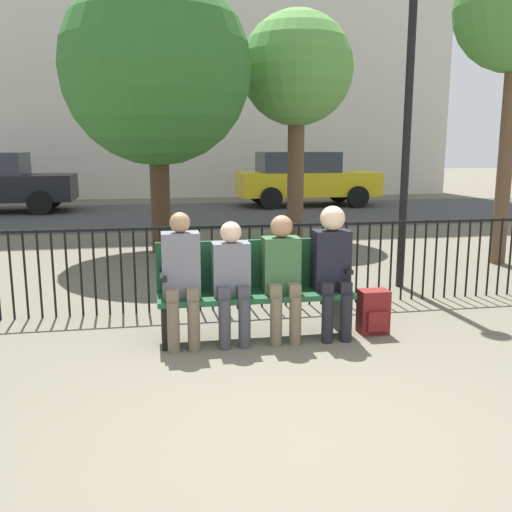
{
  "coord_description": "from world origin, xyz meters",
  "views": [
    {
      "loc": [
        -0.92,
        -3.16,
        1.8
      ],
      "look_at": [
        0.0,
        1.92,
        0.8
      ],
      "focal_mm": 40.0,
      "sensor_mm": 36.0,
      "label": 1
    }
  ],
  "objects_px": {
    "seated_person_2": "(282,271)",
    "tree_1": "(156,70)",
    "lamp_post": "(410,78)",
    "seated_person_3": "(332,264)",
    "parked_car_1": "(304,178)",
    "seated_person_1": "(232,276)",
    "tree_0": "(297,71)",
    "backpack": "(373,312)",
    "park_bench": "(254,286)",
    "seated_person_0": "(181,273)"
  },
  "relations": [
    {
      "from": "tree_1",
      "to": "seated_person_1",
      "type": "bearing_deg",
      "value": -83.36
    },
    {
      "from": "seated_person_1",
      "to": "seated_person_2",
      "type": "height_order",
      "value": "seated_person_2"
    },
    {
      "from": "seated_person_1",
      "to": "lamp_post",
      "type": "bearing_deg",
      "value": 35.46
    },
    {
      "from": "seated_person_1",
      "to": "tree_1",
      "type": "height_order",
      "value": "tree_1"
    },
    {
      "from": "backpack",
      "to": "tree_0",
      "type": "xyz_separation_m",
      "value": [
        0.7,
        5.92,
        2.98
      ]
    },
    {
      "from": "seated_person_0",
      "to": "backpack",
      "type": "xyz_separation_m",
      "value": [
        1.85,
        0.01,
        -0.47
      ]
    },
    {
      "from": "backpack",
      "to": "parked_car_1",
      "type": "xyz_separation_m",
      "value": [
        2.47,
        11.79,
        0.63
      ]
    },
    {
      "from": "seated_person_2",
      "to": "tree_0",
      "type": "height_order",
      "value": "tree_0"
    },
    {
      "from": "seated_person_1",
      "to": "tree_0",
      "type": "relative_size",
      "value": 0.26
    },
    {
      "from": "seated_person_3",
      "to": "backpack",
      "type": "bearing_deg",
      "value": 0.6
    },
    {
      "from": "seated_person_2",
      "to": "seated_person_3",
      "type": "distance_m",
      "value": 0.49
    },
    {
      "from": "seated_person_2",
      "to": "lamp_post",
      "type": "distance_m",
      "value": 3.28
    },
    {
      "from": "seated_person_0",
      "to": "parked_car_1",
      "type": "height_order",
      "value": "parked_car_1"
    },
    {
      "from": "backpack",
      "to": "park_bench",
      "type": "bearing_deg",
      "value": 173.96
    },
    {
      "from": "seated_person_0",
      "to": "lamp_post",
      "type": "xyz_separation_m",
      "value": [
        2.9,
        1.74,
        1.94
      ]
    },
    {
      "from": "seated_person_1",
      "to": "tree_0",
      "type": "distance_m",
      "value": 6.79
    },
    {
      "from": "lamp_post",
      "to": "seated_person_0",
      "type": "bearing_deg",
      "value": -149.11
    },
    {
      "from": "seated_person_0",
      "to": "lamp_post",
      "type": "distance_m",
      "value": 3.9
    },
    {
      "from": "seated_person_3",
      "to": "parked_car_1",
      "type": "height_order",
      "value": "parked_car_1"
    },
    {
      "from": "seated_person_2",
      "to": "tree_1",
      "type": "height_order",
      "value": "tree_1"
    },
    {
      "from": "tree_0",
      "to": "lamp_post",
      "type": "xyz_separation_m",
      "value": [
        0.35,
        -4.19,
        -0.57
      ]
    },
    {
      "from": "park_bench",
      "to": "parked_car_1",
      "type": "bearing_deg",
      "value": 72.72
    },
    {
      "from": "seated_person_3",
      "to": "backpack",
      "type": "relative_size",
      "value": 2.92
    },
    {
      "from": "backpack",
      "to": "parked_car_1",
      "type": "height_order",
      "value": "parked_car_1"
    },
    {
      "from": "park_bench",
      "to": "seated_person_2",
      "type": "xyz_separation_m",
      "value": [
        0.24,
        -0.13,
        0.16
      ]
    },
    {
      "from": "tree_0",
      "to": "park_bench",
      "type": "bearing_deg",
      "value": -107.79
    },
    {
      "from": "backpack",
      "to": "parked_car_1",
      "type": "distance_m",
      "value": 12.06
    },
    {
      "from": "seated_person_0",
      "to": "seated_person_1",
      "type": "xyz_separation_m",
      "value": [
        0.46,
        -0.01,
        -0.04
      ]
    },
    {
      "from": "backpack",
      "to": "lamp_post",
      "type": "distance_m",
      "value": 3.15
    },
    {
      "from": "seated_person_3",
      "to": "backpack",
      "type": "height_order",
      "value": "seated_person_3"
    },
    {
      "from": "seated_person_0",
      "to": "tree_0",
      "type": "distance_m",
      "value": 6.92
    },
    {
      "from": "park_bench",
      "to": "lamp_post",
      "type": "distance_m",
      "value": 3.46
    },
    {
      "from": "tree_0",
      "to": "parked_car_1",
      "type": "height_order",
      "value": "tree_0"
    },
    {
      "from": "seated_person_3",
      "to": "backpack",
      "type": "xyz_separation_m",
      "value": [
        0.43,
        0.0,
        -0.5
      ]
    },
    {
      "from": "lamp_post",
      "to": "seated_person_2",
      "type": "bearing_deg",
      "value": -138.64
    },
    {
      "from": "backpack",
      "to": "parked_car_1",
      "type": "relative_size",
      "value": 0.1
    },
    {
      "from": "parked_car_1",
      "to": "seated_person_1",
      "type": "bearing_deg",
      "value": -108.13
    },
    {
      "from": "tree_0",
      "to": "parked_car_1",
      "type": "distance_m",
      "value": 6.57
    },
    {
      "from": "seated_person_1",
      "to": "backpack",
      "type": "distance_m",
      "value": 1.45
    },
    {
      "from": "seated_person_0",
      "to": "tree_1",
      "type": "bearing_deg",
      "value": 91.2
    },
    {
      "from": "seated_person_2",
      "to": "parked_car_1",
      "type": "distance_m",
      "value": 12.28
    },
    {
      "from": "park_bench",
      "to": "tree_1",
      "type": "height_order",
      "value": "tree_1"
    },
    {
      "from": "tree_1",
      "to": "seated_person_3",
      "type": "bearing_deg",
      "value": -72.38
    },
    {
      "from": "lamp_post",
      "to": "park_bench",
      "type": "bearing_deg",
      "value": -143.96
    },
    {
      "from": "parked_car_1",
      "to": "seated_person_0",
      "type": "bearing_deg",
      "value": -110.12
    },
    {
      "from": "park_bench",
      "to": "tree_1",
      "type": "bearing_deg",
      "value": 99.68
    },
    {
      "from": "backpack",
      "to": "tree_0",
      "type": "distance_m",
      "value": 6.66
    },
    {
      "from": "seated_person_0",
      "to": "seated_person_3",
      "type": "height_order",
      "value": "seated_person_3"
    },
    {
      "from": "park_bench",
      "to": "backpack",
      "type": "distance_m",
      "value": 1.2
    },
    {
      "from": "seated_person_1",
      "to": "tree_1",
      "type": "xyz_separation_m",
      "value": [
        -0.56,
        4.78,
        2.38
      ]
    }
  ]
}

